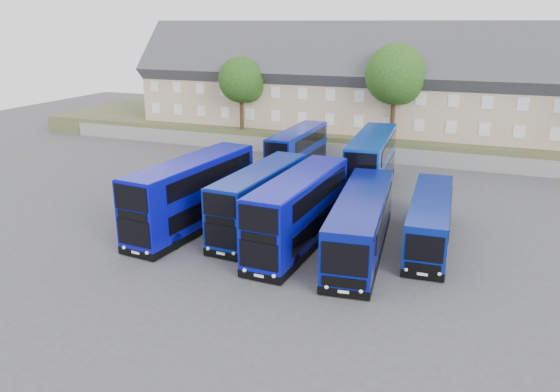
{
  "coord_description": "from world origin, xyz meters",
  "views": [
    {
      "loc": [
        11.09,
        -27.77,
        13.07
      ],
      "look_at": [
        -1.3,
        3.84,
        2.2
      ],
      "focal_mm": 35.0,
      "sensor_mm": 36.0,
      "label": 1
    }
  ],
  "objects_px": {
    "dd_front_mid": "(260,201)",
    "dd_front_left": "(192,195)",
    "tree_west": "(243,82)",
    "tree_mid": "(397,77)",
    "coach_east_a": "(361,224)"
  },
  "relations": [
    {
      "from": "dd_front_left",
      "to": "tree_mid",
      "type": "xyz_separation_m",
      "value": [
        8.8,
        23.84,
        5.82
      ]
    },
    {
      "from": "tree_west",
      "to": "tree_mid",
      "type": "distance_m",
      "value": 16.04
    },
    {
      "from": "tree_west",
      "to": "coach_east_a",
      "type": "bearing_deg",
      "value": -51.45
    },
    {
      "from": "dd_front_mid",
      "to": "dd_front_left",
      "type": "bearing_deg",
      "value": -162.45
    },
    {
      "from": "coach_east_a",
      "to": "tree_west",
      "type": "xyz_separation_m",
      "value": [
        -18.4,
        23.09,
        5.37
      ]
    },
    {
      "from": "dd_front_left",
      "to": "dd_front_mid",
      "type": "bearing_deg",
      "value": 20.12
    },
    {
      "from": "dd_front_mid",
      "to": "tree_mid",
      "type": "xyz_separation_m",
      "value": [
        4.45,
        22.71,
        6.05
      ]
    },
    {
      "from": "coach_east_a",
      "to": "tree_mid",
      "type": "height_order",
      "value": "tree_mid"
    },
    {
      "from": "dd_front_left",
      "to": "tree_west",
      "type": "height_order",
      "value": "tree_west"
    },
    {
      "from": "dd_front_mid",
      "to": "coach_east_a",
      "type": "distance_m",
      "value": 6.92
    },
    {
      "from": "dd_front_mid",
      "to": "tree_mid",
      "type": "relative_size",
      "value": 1.14
    },
    {
      "from": "tree_west",
      "to": "tree_mid",
      "type": "height_order",
      "value": "tree_mid"
    },
    {
      "from": "dd_front_mid",
      "to": "coach_east_a",
      "type": "relative_size",
      "value": 0.82
    },
    {
      "from": "dd_front_mid",
      "to": "tree_mid",
      "type": "distance_m",
      "value": 23.92
    },
    {
      "from": "dd_front_mid",
      "to": "tree_west",
      "type": "distance_m",
      "value": 25.53
    }
  ]
}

